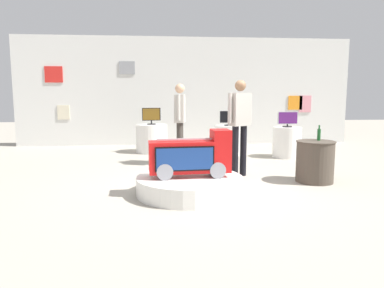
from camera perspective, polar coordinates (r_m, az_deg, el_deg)
The scene contains 14 objects.
ground_plane at distance 6.05m, azimuth 2.92°, elevation -6.50°, with size 30.00×30.00×0.00m, color #A8A091.
back_wall_display at distance 10.91m, azimuth -0.86°, elevation 8.34°, with size 10.04×0.13×3.20m.
main_display_pedestal at distance 5.47m, azimuth -0.38°, elevation -6.57°, with size 1.61×1.61×0.27m, color white.
novelty_firetruck_tv at distance 5.38m, azimuth -0.12°, elevation -2.15°, with size 1.23×0.47×0.71m.
display_pedestal_left_rear at distance 8.96m, azimuth 14.83°, elevation 0.29°, with size 0.68×0.68×0.73m, color white.
tv_on_left_rear at distance 8.90m, azimuth 14.97°, elevation 3.85°, with size 0.48×0.23×0.37m.
display_pedestal_center_rear at distance 9.11m, azimuth 5.80°, elevation 0.64°, with size 0.70×0.70×0.73m, color white.
tv_on_center_rear at distance 9.06m, azimuth 5.85°, elevation 4.13°, with size 0.44×0.22×0.37m.
display_pedestal_right_rear at distance 9.47m, azimuth -6.43°, elevation 0.90°, with size 0.82×0.82×0.73m, color white.
tv_on_right_rear at distance 9.42m, azimuth -6.48°, elevation 4.51°, with size 0.48×0.23×0.43m.
side_table_round at distance 6.53m, azimuth 18.97°, elevation -2.58°, with size 0.66×0.66×0.71m.
bottle_on_side_table at distance 6.57m, azimuth 19.53°, elevation 1.47°, with size 0.06×0.06×0.27m.
shopper_browsing_near_truck at distance 7.66m, azimuth -1.93°, elevation 4.23°, with size 0.27×0.55×1.73m.
shopper_browsing_rear at distance 6.59m, azimuth 7.61°, elevation 3.76°, with size 0.50×0.36×1.76m.
Camera 1 is at (-0.85, -5.81, 1.49)m, focal length 33.56 mm.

